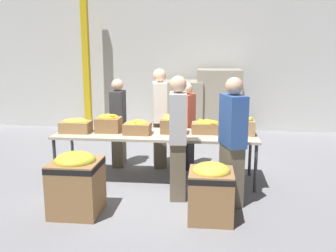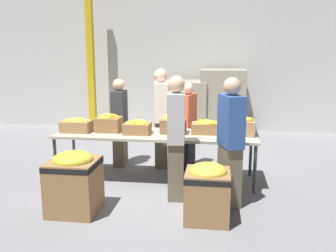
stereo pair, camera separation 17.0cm
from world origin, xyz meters
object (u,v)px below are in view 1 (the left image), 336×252
support_pillar (86,53)px  pallet_stack_1 (219,104)px  banana_box_5 (239,125)px  donation_bin_1 (211,190)px  sorting_table (156,136)px  donation_bin_0 (76,181)px  volunteer_2 (160,119)px  volunteer_4 (118,123)px  banana_box_0 (76,125)px  volunteer_0 (186,126)px  banana_box_1 (109,123)px  volunteer_1 (232,143)px  pallet_stack_0 (182,109)px  banana_box_4 (207,126)px  volunteer_3 (178,139)px  banana_box_3 (173,124)px  banana_box_2 (137,127)px

support_pillar → pallet_stack_1: 3.50m
banana_box_5 → donation_bin_1: banana_box_5 is taller
sorting_table → donation_bin_0: bearing=-121.5°
volunteer_2 → volunteer_4: bearing=-96.5°
banana_box_5 → volunteer_2: 1.50m
volunteer_4 → pallet_stack_1: bearing=143.3°
sorting_table → volunteer_4: volunteer_4 is taller
banana_box_0 → volunteer_0: (1.73, 0.72, -0.13)m
banana_box_1 → volunteer_4: size_ratio=0.25×
volunteer_2 → support_pillar: support_pillar is taller
volunteer_1 → donation_bin_0: (-1.98, -0.53, -0.43)m
support_pillar → pallet_stack_0: (2.41, -0.19, -1.34)m
volunteer_4 → pallet_stack_0: volunteer_4 is taller
sorting_table → banana_box_1: banana_box_1 is taller
banana_box_0 → donation_bin_0: banana_box_0 is taller
banana_box_4 → volunteer_1: bearing=-69.8°
banana_box_0 → volunteer_1: 2.56m
banana_box_5 → banana_box_1: bearing=-179.3°
donation_bin_1 → banana_box_5: bearing=73.2°
volunteer_3 → donation_bin_1: 0.94m
volunteer_3 → donation_bin_0: size_ratio=2.13×
volunteer_1 → support_pillar: 5.53m
banana_box_5 → pallet_stack_0: pallet_stack_0 is taller
sorting_table → donation_bin_1: bearing=-57.3°
donation_bin_1 → banana_box_0: bearing=148.7°
banana_box_4 → sorting_table: bearing=-172.5°
donation_bin_0 → pallet_stack_1: (1.91, 4.65, 0.37)m
volunteer_2 → banana_box_5: bearing=53.1°
sorting_table → volunteer_4: 1.03m
sorting_table → donation_bin_1: 1.65m
sorting_table → pallet_stack_1: size_ratio=1.97×
banana_box_1 → banana_box_3: banana_box_3 is taller
donation_bin_1 → banana_box_4: bearing=92.8°
banana_box_1 → volunteer_3: size_ratio=0.22×
banana_box_5 → donation_bin_1: (-0.43, -1.43, -0.54)m
volunteer_1 → donation_bin_0: size_ratio=2.12×
banana_box_2 → volunteer_2: bearing=72.6°
banana_box_1 → banana_box_2: banana_box_1 is taller
donation_bin_0 → donation_bin_1: donation_bin_0 is taller
banana_box_1 → banana_box_4: bearing=2.2°
banana_box_1 → pallet_stack_1: pallet_stack_1 is taller
banana_box_4 → volunteer_4: bearing=159.6°
banana_box_1 → banana_box_3: size_ratio=0.97×
pallet_stack_0 → donation_bin_1: bearing=-81.7°
volunteer_0 → volunteer_1: size_ratio=0.88×
volunteer_1 → volunteer_2: bearing=18.6°
volunteer_0 → donation_bin_1: bearing=29.5°
banana_box_4 → volunteer_2: volunteer_2 is taller
sorting_table → banana_box_2: banana_box_2 is taller
banana_box_4 → pallet_stack_1: 3.20m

